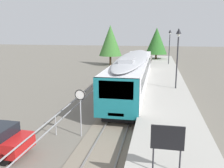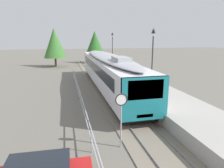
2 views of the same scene
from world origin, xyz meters
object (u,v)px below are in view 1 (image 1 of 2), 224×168
(platform_lamp_far_end, at_px, (170,40))
(speed_limit_sign, at_px, (80,101))
(platform_notice_board, at_px, (167,139))
(commuter_train, at_px, (133,70))
(platform_lamp_mid_platform, at_px, (178,47))

(platform_lamp_far_end, height_order, speed_limit_sign, platform_lamp_far_end)
(platform_notice_board, bearing_deg, commuter_train, 100.31)
(platform_lamp_far_end, bearing_deg, platform_notice_board, -92.30)
(commuter_train, height_order, platform_lamp_far_end, platform_lamp_far_end)
(commuter_train, height_order, platform_notice_board, commuter_train)
(commuter_train, distance_m, platform_notice_board, 15.96)
(platform_lamp_mid_platform, xyz_separation_m, platform_lamp_far_end, (0.00, 16.95, 0.00))
(platform_notice_board, bearing_deg, speed_limit_sign, 137.55)
(platform_notice_board, bearing_deg, platform_lamp_far_end, 87.70)
(platform_lamp_far_end, xyz_separation_m, speed_limit_sign, (-5.91, -26.56, -2.50))
(platform_lamp_mid_platform, height_order, platform_lamp_far_end, same)
(platform_lamp_far_end, bearing_deg, commuter_train, -105.14)
(platform_lamp_far_end, bearing_deg, speed_limit_sign, -102.53)
(platform_notice_board, relative_size, speed_limit_sign, 0.64)
(platform_notice_board, height_order, speed_limit_sign, speed_limit_sign)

